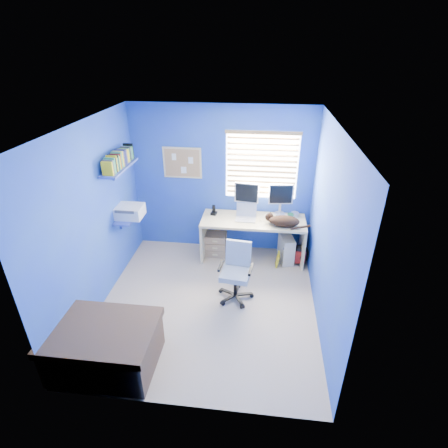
# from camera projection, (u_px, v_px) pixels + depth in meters

# --- Properties ---
(floor) EXTENTS (3.00, 3.20, 0.00)m
(floor) POSITION_uv_depth(u_px,v_px,m) (208.00, 303.00, 5.00)
(floor) COLOR #B4A38F
(floor) RESTS_ON ground
(ceiling) EXTENTS (3.00, 3.20, 0.00)m
(ceiling) POSITION_uv_depth(u_px,v_px,m) (204.00, 126.00, 3.83)
(ceiling) COLOR white
(ceiling) RESTS_ON wall_back
(wall_back) EXTENTS (3.00, 0.01, 2.50)m
(wall_back) POSITION_uv_depth(u_px,v_px,m) (222.00, 181.00, 5.82)
(wall_back) COLOR blue
(wall_back) RESTS_ON ground
(wall_front) EXTENTS (3.00, 0.01, 2.50)m
(wall_front) POSITION_uv_depth(u_px,v_px,m) (176.00, 313.00, 3.01)
(wall_front) COLOR blue
(wall_front) RESTS_ON ground
(wall_left) EXTENTS (0.01, 3.20, 2.50)m
(wall_left) POSITION_uv_depth(u_px,v_px,m) (93.00, 220.00, 4.57)
(wall_left) COLOR blue
(wall_left) RESTS_ON ground
(wall_right) EXTENTS (0.01, 3.20, 2.50)m
(wall_right) POSITION_uv_depth(u_px,v_px,m) (327.00, 233.00, 4.26)
(wall_right) COLOR blue
(wall_right) RESTS_ON ground
(desk) EXTENTS (1.69, 0.65, 0.74)m
(desk) POSITION_uv_depth(u_px,v_px,m) (253.00, 239.00, 5.87)
(desk) COLOR tan
(desk) RESTS_ON floor
(laptop) EXTENTS (0.34, 0.27, 0.22)m
(laptop) POSITION_uv_depth(u_px,v_px,m) (246.00, 213.00, 5.65)
(laptop) COLOR silver
(laptop) RESTS_ON desk
(monitor_left) EXTENTS (0.41, 0.17, 0.54)m
(monitor_left) POSITION_uv_depth(u_px,v_px,m) (246.00, 198.00, 5.80)
(monitor_left) COLOR silver
(monitor_left) RESTS_ON desk
(monitor_right) EXTENTS (0.41, 0.17, 0.54)m
(monitor_right) POSITION_uv_depth(u_px,v_px,m) (281.00, 199.00, 5.75)
(monitor_right) COLOR silver
(monitor_right) RESTS_ON desk
(phone) EXTENTS (0.11, 0.12, 0.17)m
(phone) POSITION_uv_depth(u_px,v_px,m) (214.00, 210.00, 5.83)
(phone) COLOR black
(phone) RESTS_ON desk
(mug) EXTENTS (0.10, 0.09, 0.10)m
(mug) POSITION_uv_depth(u_px,v_px,m) (290.00, 217.00, 5.68)
(mug) COLOR #328854
(mug) RESTS_ON desk
(cd_spindle) EXTENTS (0.13, 0.13, 0.07)m
(cd_spindle) POSITION_uv_depth(u_px,v_px,m) (295.00, 214.00, 5.78)
(cd_spindle) COLOR silver
(cd_spindle) RESTS_ON desk
(cat) EXTENTS (0.53, 0.41, 0.17)m
(cat) POSITION_uv_depth(u_px,v_px,m) (284.00, 221.00, 5.46)
(cat) COLOR black
(cat) RESTS_ON desk
(tower_pc) EXTENTS (0.27, 0.47, 0.45)m
(tower_pc) POSITION_uv_depth(u_px,v_px,m) (286.00, 248.00, 5.89)
(tower_pc) COLOR beige
(tower_pc) RESTS_ON floor
(drawer_boxes) EXTENTS (0.35, 0.28, 0.41)m
(drawer_boxes) POSITION_uv_depth(u_px,v_px,m) (216.00, 244.00, 6.06)
(drawer_boxes) COLOR tan
(drawer_boxes) RESTS_ON floor
(yellow_book) EXTENTS (0.03, 0.17, 0.24)m
(yellow_book) POSITION_uv_depth(u_px,v_px,m) (278.00, 259.00, 5.78)
(yellow_book) COLOR yellow
(yellow_book) RESTS_ON floor
(backpack) EXTENTS (0.33, 0.27, 0.36)m
(backpack) POSITION_uv_depth(u_px,v_px,m) (300.00, 254.00, 5.81)
(backpack) COLOR black
(backpack) RESTS_ON floor
(bed_corner) EXTENTS (1.13, 0.80, 0.54)m
(bed_corner) POSITION_uv_depth(u_px,v_px,m) (105.00, 347.00, 3.94)
(bed_corner) COLOR brown
(bed_corner) RESTS_ON floor
(office_chair) EXTENTS (0.54, 0.54, 0.84)m
(office_chair) POSITION_uv_depth(u_px,v_px,m) (236.00, 278.00, 4.99)
(office_chair) COLOR black
(office_chair) RESTS_ON floor
(window_blinds) EXTENTS (1.15, 0.05, 1.10)m
(window_blinds) POSITION_uv_depth(u_px,v_px,m) (262.00, 166.00, 5.58)
(window_blinds) COLOR white
(window_blinds) RESTS_ON ground
(corkboard) EXTENTS (0.64, 0.02, 0.52)m
(corkboard) POSITION_uv_depth(u_px,v_px,m) (182.00, 163.00, 5.73)
(corkboard) COLOR tan
(corkboard) RESTS_ON ground
(wall_shelves) EXTENTS (0.42, 0.90, 1.05)m
(wall_shelves) POSITION_uv_depth(u_px,v_px,m) (123.00, 186.00, 5.13)
(wall_shelves) COLOR #384CAC
(wall_shelves) RESTS_ON ground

